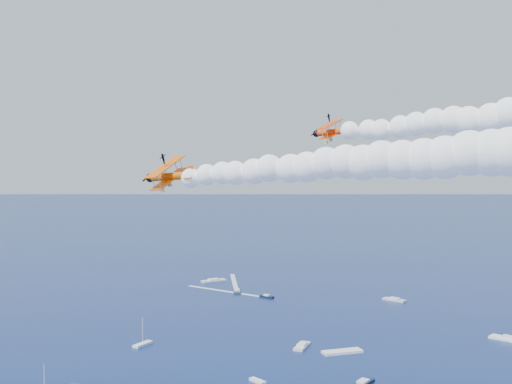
% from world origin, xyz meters
% --- Properties ---
extents(biplane_lead, '(7.91, 9.35, 7.01)m').
position_xyz_m(biplane_lead, '(3.01, 36.99, 59.65)').
color(biplane_lead, '#FB4005').
extents(biplane_trail, '(9.12, 10.96, 9.08)m').
position_xyz_m(biplane_trail, '(-16.28, 18.80, 52.75)').
color(biplane_trail, '#EB5B04').
extents(smoke_trail_trail, '(69.80, 9.83, 12.54)m').
position_xyz_m(smoke_trail_trail, '(17.91, 19.47, 55.39)').
color(smoke_trail_trail, white).
extents(spectator_boats, '(221.46, 162.55, 0.70)m').
position_xyz_m(spectator_boats, '(-5.69, 118.22, 0.35)').
color(spectator_boats, '#2D333C').
rests_on(spectator_boats, ground).
extents(boat_wakes, '(86.03, 164.60, 0.04)m').
position_xyz_m(boat_wakes, '(-75.75, 143.52, 0.03)').
color(boat_wakes, white).
rests_on(boat_wakes, ground).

